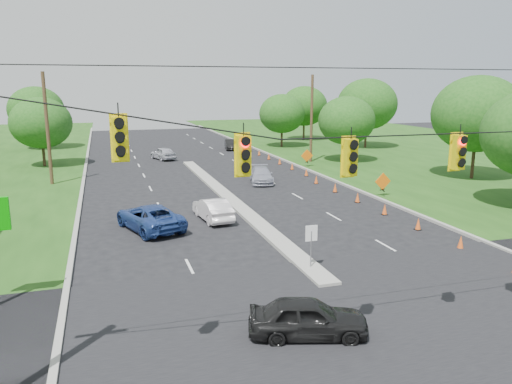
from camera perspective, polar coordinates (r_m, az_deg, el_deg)
name	(u,v)px	position (r m, az deg, el deg)	size (l,w,h in m)	color
ground	(384,334)	(17.43, 14.37, -15.48)	(160.00, 160.00, 0.00)	black
cross_street	(384,334)	(17.43, 14.37, -15.48)	(160.00, 14.00, 0.02)	black
curb_left	(83,183)	(43.80, -19.13, 0.98)	(0.25, 110.00, 0.16)	gray
curb_right	(308,171)	(47.51, 5.98, 2.42)	(0.25, 110.00, 0.16)	gray
median	(228,198)	(35.95, -3.26, -0.69)	(1.00, 34.00, 0.18)	gray
median_sign	(311,239)	(21.79, 6.33, -5.31)	(0.55, 0.06, 2.05)	gray
signal_span	(410,192)	(14.95, 17.19, 0.01)	(25.60, 0.32, 9.00)	#422D1C
utility_pole_far_left	(47,129)	(43.36, -22.73, 6.62)	(0.28, 0.28, 9.00)	#422D1C
utility_pole_far_right	(312,119)	(52.49, 6.37, 8.28)	(0.28, 0.28, 9.00)	#422D1C
cone_1	(461,242)	(26.78, 22.35, -5.33)	(0.32, 0.32, 0.70)	#E2571B
cone_2	(418,224)	(29.43, 18.05, -3.48)	(0.32, 0.32, 0.70)	#E2571B
cone_3	(385,209)	(32.24, 14.50, -1.92)	(0.32, 0.32, 0.70)	#E2571B
cone_4	(358,197)	(35.18, 11.53, -0.62)	(0.32, 0.32, 0.70)	#E2571B
cone_5	(335,188)	(38.21, 9.03, 0.49)	(0.32, 0.32, 0.70)	#E2571B
cone_6	(316,179)	(41.31, 6.90, 1.43)	(0.32, 0.32, 0.70)	#E2571B
cone_7	(306,172)	(44.71, 5.78, 2.27)	(0.32, 0.32, 0.70)	#E2571B
cone_8	(292,166)	(47.90, 4.15, 2.96)	(0.32, 0.32, 0.70)	#E2571B
cone_9	(280,161)	(51.14, 2.73, 3.56)	(0.32, 0.32, 0.70)	#E2571B
cone_10	(269,156)	(54.41, 1.47, 4.09)	(0.32, 0.32, 0.70)	#E2571B
cone_11	(259,152)	(57.70, 0.36, 4.56)	(0.32, 0.32, 0.70)	#E2571B
cone_12	(250,149)	(61.02, -0.64, 4.97)	(0.32, 0.32, 0.70)	#E2571B
work_sign_1	(383,182)	(37.13, 14.29, 1.09)	(1.27, 0.58, 1.37)	black
work_sign_2	(307,156)	(49.43, 5.85, 4.09)	(1.27, 0.58, 1.37)	black
tree_5	(41,123)	(53.45, -23.37, 7.26)	(5.88, 5.88, 6.86)	black
tree_6	(36,110)	(68.52, -23.84, 8.61)	(6.72, 6.72, 7.84)	black
tree_8	(477,114)	(46.44, 23.97, 8.16)	(7.56, 7.56, 8.82)	black
tree_9	(346,121)	(53.11, 10.30, 8.03)	(5.88, 5.88, 6.86)	black
tree_10	(367,104)	(65.63, 12.58, 9.77)	(7.56, 7.56, 8.82)	black
tree_11	(304,106)	(73.78, 5.53, 9.75)	(6.72, 6.72, 7.84)	black
tree_12	(282,114)	(65.11, 2.98, 8.93)	(5.88, 5.88, 6.86)	black
black_sedan	(308,318)	(16.59, 5.98, -14.10)	(1.54, 3.84, 1.31)	black
white_sedan	(213,209)	(30.07, -4.96, -1.96)	(1.41, 4.04, 1.33)	white
blue_pickup	(150,217)	(28.59, -12.07, -2.82)	(2.39, 5.19, 1.44)	navy
silver_car_far	(261,175)	(41.44, 0.59, 1.95)	(1.79, 4.40, 1.28)	#9C9FAE
silver_car_oncoming	(163,153)	(55.33, -10.56, 4.37)	(1.61, 4.01, 1.36)	#A8A8B4
dark_car_receding	(231,144)	(63.01, -2.90, 5.45)	(1.35, 3.87, 1.28)	black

